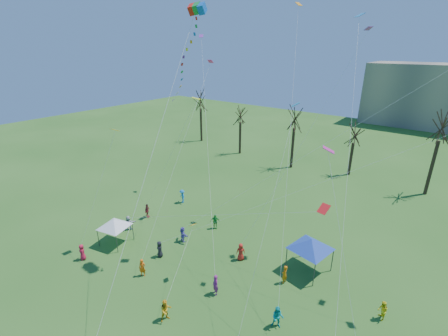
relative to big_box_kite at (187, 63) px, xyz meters
The scene contains 7 objects.
ground 19.49m from the big_box_kite, 61.58° to the right, with size 160.00×160.00×0.00m, color #295B1C.
bare_tree_row 30.61m from the big_box_kite, 82.55° to the left, with size 67.70×8.59×11.85m.
big_box_kite is the anchor object (origin of this frame).
canopy_tent_white 17.56m from the big_box_kite, 155.96° to the right, with size 3.58×3.58×2.76m.
canopy_tent_blue 18.35m from the big_box_kite, 25.70° to the left, with size 4.35×4.35×3.32m.
festival_crowd 17.06m from the big_box_kite, 29.17° to the right, with size 26.31×15.37×1.83m.
small_kites_aloft 7.75m from the big_box_kite, 39.04° to the left, with size 29.89×18.47×31.50m.
Camera 1 is at (13.74, -11.06, 18.98)m, focal length 25.00 mm.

